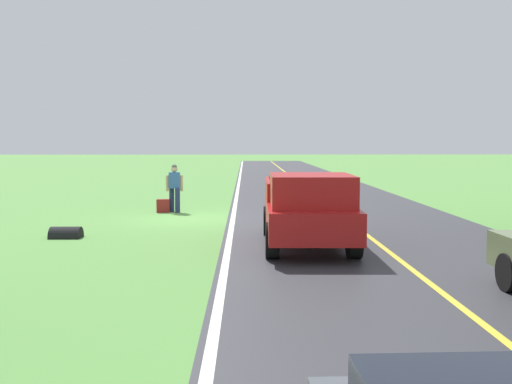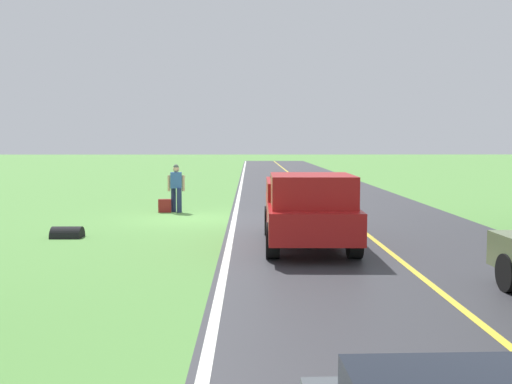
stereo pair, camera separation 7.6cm
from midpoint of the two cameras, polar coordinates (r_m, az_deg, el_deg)
ground_plane at (r=19.94m, az=-6.23°, el=-2.56°), size 200.00×200.00×0.00m
road_surface at (r=20.12m, az=8.46°, el=-2.51°), size 7.90×120.00×0.00m
lane_edge_line at (r=19.86m, az=-2.34°, el=-2.55°), size 0.16×117.60×0.00m
lane_centre_line at (r=20.12m, az=8.46°, el=-2.50°), size 0.14×117.60×0.00m
hitchhiker_walking at (r=21.77m, az=-7.95°, el=0.64°), size 0.62×0.51×1.75m
suitcase_carried at (r=21.78m, az=-9.04°, el=-1.32°), size 0.47×0.23×0.48m
pickup_truck_passing at (r=14.44m, az=4.86°, el=-1.51°), size 2.17×5.43×1.82m
drainage_culvert at (r=16.70m, az=-17.95°, el=-4.21°), size 0.80×0.60×0.60m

